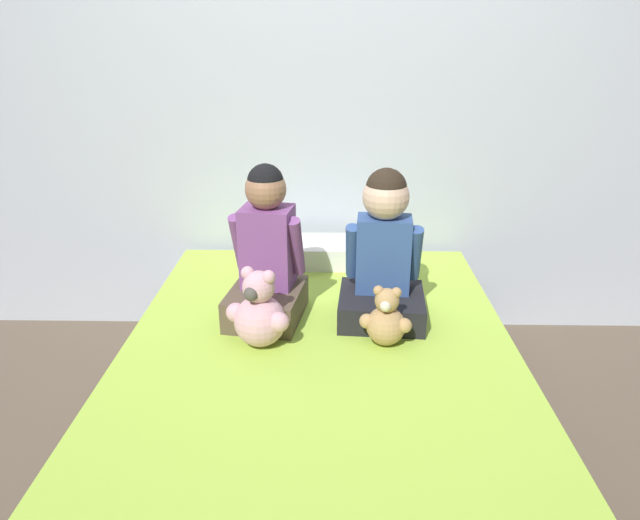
{
  "coord_description": "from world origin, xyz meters",
  "views": [
    {
      "loc": [
        0.04,
        -1.9,
        1.59
      ],
      "look_at": [
        0.0,
        0.16,
        0.76
      ],
      "focal_mm": 32.0,
      "sensor_mm": 36.0,
      "label": 1
    }
  ],
  "objects_px": {
    "pillow_at_headboard": "(322,252)",
    "child_on_right": "(383,255)",
    "teddy_bear_held_by_left_child": "(259,313)",
    "bed": "(319,396)",
    "child_on_left": "(267,256)",
    "teddy_bear_held_by_right_child": "(386,320)"
  },
  "relations": [
    {
      "from": "child_on_left",
      "to": "teddy_bear_held_by_left_child",
      "type": "distance_m",
      "value": 0.28
    },
    {
      "from": "teddy_bear_held_by_left_child",
      "to": "bed",
      "type": "bearing_deg",
      "value": 25.34
    },
    {
      "from": "bed",
      "to": "child_on_left",
      "type": "height_order",
      "value": "child_on_left"
    },
    {
      "from": "child_on_right",
      "to": "pillow_at_headboard",
      "type": "height_order",
      "value": "child_on_right"
    },
    {
      "from": "teddy_bear_held_by_left_child",
      "to": "teddy_bear_held_by_right_child",
      "type": "relative_size",
      "value": 1.31
    },
    {
      "from": "teddy_bear_held_by_left_child",
      "to": "pillow_at_headboard",
      "type": "bearing_deg",
      "value": 98.44
    },
    {
      "from": "teddy_bear_held_by_left_child",
      "to": "pillow_at_headboard",
      "type": "relative_size",
      "value": 0.52
    },
    {
      "from": "child_on_left",
      "to": "teddy_bear_held_by_left_child",
      "type": "relative_size",
      "value": 2.04
    },
    {
      "from": "child_on_right",
      "to": "pillow_at_headboard",
      "type": "distance_m",
      "value": 0.67
    },
    {
      "from": "child_on_right",
      "to": "teddy_bear_held_by_right_child",
      "type": "xyz_separation_m",
      "value": [
        -0.0,
        -0.23,
        -0.17
      ]
    },
    {
      "from": "pillow_at_headboard",
      "to": "child_on_right",
      "type": "bearing_deg",
      "value": -66.6
    },
    {
      "from": "pillow_at_headboard",
      "to": "child_on_left",
      "type": "bearing_deg",
      "value": -110.36
    },
    {
      "from": "child_on_right",
      "to": "teddy_bear_held_by_right_child",
      "type": "relative_size",
      "value": 2.62
    },
    {
      "from": "bed",
      "to": "child_on_right",
      "type": "height_order",
      "value": "child_on_right"
    },
    {
      "from": "bed",
      "to": "child_on_left",
      "type": "relative_size",
      "value": 3.12
    },
    {
      "from": "child_on_right",
      "to": "teddy_bear_held_by_right_child",
      "type": "distance_m",
      "value": 0.29
    },
    {
      "from": "child_on_left",
      "to": "teddy_bear_held_by_right_child",
      "type": "xyz_separation_m",
      "value": [
        0.47,
        -0.23,
        -0.16
      ]
    },
    {
      "from": "child_on_left",
      "to": "child_on_right",
      "type": "bearing_deg",
      "value": 8.87
    },
    {
      "from": "child_on_left",
      "to": "pillow_at_headboard",
      "type": "xyz_separation_m",
      "value": [
        0.22,
        0.58,
        -0.21
      ]
    },
    {
      "from": "bed",
      "to": "teddy_bear_held_by_left_child",
      "type": "relative_size",
      "value": 6.38
    },
    {
      "from": "child_on_left",
      "to": "teddy_bear_held_by_left_child",
      "type": "height_order",
      "value": "child_on_left"
    },
    {
      "from": "child_on_right",
      "to": "child_on_left",
      "type": "bearing_deg",
      "value": -175.71
    }
  ]
}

